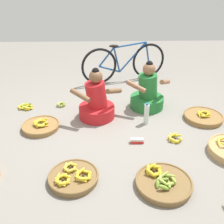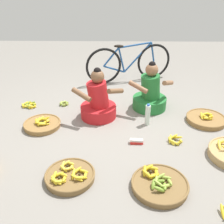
{
  "view_description": "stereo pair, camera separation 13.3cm",
  "coord_description": "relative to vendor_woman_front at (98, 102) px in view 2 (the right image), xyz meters",
  "views": [
    {
      "loc": [
        -0.08,
        -3.04,
        1.9
      ],
      "look_at": [
        0.0,
        -0.2,
        0.35
      ],
      "focal_mm": 41.51,
      "sensor_mm": 36.0,
      "label": 1
    },
    {
      "loc": [
        0.05,
        -3.04,
        1.9
      ],
      "look_at": [
        0.0,
        -0.2,
        0.35
      ],
      "focal_mm": 41.51,
      "sensor_mm": 36.0,
      "label": 2
    }
  ],
  "objects": [
    {
      "name": "vendor_woman_behind",
      "position": [
        0.78,
        0.29,
        -0.0
      ],
      "size": [
        0.72,
        0.56,
        0.76
      ],
      "color": "#237233",
      "rests_on": "ground"
    },
    {
      "name": "banana_basket_front_right",
      "position": [
        -0.76,
        -0.3,
        -0.2
      ],
      "size": [
        0.51,
        0.51,
        0.14
      ],
      "color": "olive",
      "rests_on": "ground"
    },
    {
      "name": "banana_basket_back_left",
      "position": [
        0.7,
        -1.42,
        -0.2
      ],
      "size": [
        0.57,
        0.57,
        0.14
      ],
      "color": "brown",
      "rests_on": "ground"
    },
    {
      "name": "banana_basket_back_right",
      "position": [
        1.55,
        -0.11,
        -0.2
      ],
      "size": [
        0.56,
        0.56,
        0.13
      ],
      "color": "olive",
      "rests_on": "ground"
    },
    {
      "name": "loose_bananas_near_vendor",
      "position": [
        1.01,
        -0.63,
        -0.21
      ],
      "size": [
        0.21,
        0.21,
        0.09
      ],
      "color": "yellow",
      "rests_on": "ground"
    },
    {
      "name": "water_bottle",
      "position": [
        0.7,
        -0.21,
        -0.09
      ],
      "size": [
        0.07,
        0.07,
        0.32
      ],
      "color": "silver",
      "rests_on": "ground"
    },
    {
      "name": "banana_basket_front_left",
      "position": [
        -0.21,
        -1.31,
        -0.2
      ],
      "size": [
        0.52,
        0.52,
        0.13
      ],
      "color": "brown",
      "rests_on": "ground"
    },
    {
      "name": "packet_carton_stack",
      "position": [
        0.52,
        -0.67,
        -0.21
      ],
      "size": [
        0.17,
        0.07,
        0.06
      ],
      "color": "red",
      "rests_on": "ground"
    },
    {
      "name": "loose_bananas_mid_right",
      "position": [
        -0.58,
        0.37,
        -0.21
      ],
      "size": [
        0.17,
        0.18,
        0.08
      ],
      "color": "#9EB747",
      "rests_on": "ground"
    },
    {
      "name": "vendor_woman_front",
      "position": [
        0.0,
        0.0,
        0.0
      ],
      "size": [
        0.73,
        0.54,
        0.76
      ],
      "color": "red",
      "rests_on": "ground"
    },
    {
      "name": "ground_plane",
      "position": [
        0.21,
        -0.3,
        -0.24
      ],
      "size": [
        10.0,
        10.0,
        0.0
      ],
      "primitive_type": "plane",
      "color": "gray"
    },
    {
      "name": "loose_bananas_mid_left",
      "position": [
        -1.12,
        0.3,
        -0.21
      ],
      "size": [
        0.27,
        0.21,
        0.08
      ],
      "color": "yellow",
      "rests_on": "ground"
    },
    {
      "name": "bicycle_leaning",
      "position": [
        0.5,
        1.45,
        0.12
      ],
      "size": [
        1.63,
        0.57,
        0.73
      ],
      "color": "black",
      "rests_on": "ground"
    }
  ]
}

